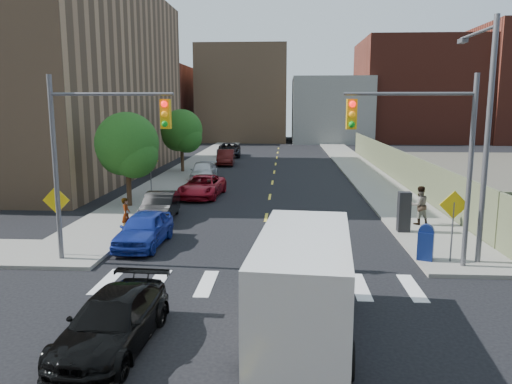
# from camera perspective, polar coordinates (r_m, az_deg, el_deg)

# --- Properties ---
(ground) EXTENTS (160.00, 160.00, 0.00)m
(ground) POSITION_cam_1_polar(r_m,az_deg,el_deg) (13.28, -1.37, -16.60)
(ground) COLOR black
(ground) RESTS_ON ground
(sidewalk_nw) EXTENTS (3.50, 73.00, 0.15)m
(sidewalk_nw) POSITION_cam_1_polar(r_m,az_deg,el_deg) (54.36, -5.87, 3.77)
(sidewalk_nw) COLOR gray
(sidewalk_nw) RESTS_ON ground
(sidewalk_ne) EXTENTS (3.50, 73.00, 0.15)m
(sidewalk_ne) POSITION_cam_1_polar(r_m,az_deg,el_deg) (54.07, 10.60, 3.62)
(sidewalk_ne) COLOR gray
(sidewalk_ne) RESTS_ON ground
(fence_north) EXTENTS (0.12, 44.00, 2.50)m
(fence_north) POSITION_cam_1_polar(r_m,az_deg,el_deg) (41.01, 15.52, 3.08)
(fence_north) COLOR #5F6345
(fence_north) RESTS_ON ground
(building_nw) EXTENTS (22.00, 30.00, 16.00)m
(building_nw) POSITION_cam_1_polar(r_m,az_deg,el_deg) (47.79, -25.91, 11.50)
(building_nw) COLOR #8C6B4C
(building_nw) RESTS_ON ground
(bg_bldg_west) EXTENTS (14.00, 18.00, 12.00)m
(bg_bldg_west) POSITION_cam_1_polar(r_m,az_deg,el_deg) (85.00, -12.45, 9.83)
(bg_bldg_west) COLOR #592319
(bg_bldg_west) RESTS_ON ground
(bg_bldg_midwest) EXTENTS (14.00, 16.00, 15.00)m
(bg_bldg_midwest) POSITION_cam_1_polar(r_m,az_deg,el_deg) (84.14, -1.37, 11.08)
(bg_bldg_midwest) COLOR #8C6B4C
(bg_bldg_midwest) RESTS_ON ground
(bg_bldg_center) EXTENTS (12.00, 16.00, 10.00)m
(bg_bldg_center) POSITION_cam_1_polar(r_m,az_deg,el_deg) (82.13, 8.43, 9.26)
(bg_bldg_center) COLOR gray
(bg_bldg_center) RESTS_ON ground
(bg_bldg_east) EXTENTS (18.00, 18.00, 16.00)m
(bg_bldg_east) POSITION_cam_1_polar(r_m,az_deg,el_deg) (86.44, 17.82, 10.92)
(bg_bldg_east) COLOR #592319
(bg_bldg_east) RESTS_ON ground
(signal_nw) EXTENTS (4.59, 0.30, 7.00)m
(signal_nw) POSITION_cam_1_polar(r_m,az_deg,el_deg) (19.21, -18.02, 5.29)
(signal_nw) COLOR #59595E
(signal_nw) RESTS_ON ground
(signal_ne) EXTENTS (4.59, 0.30, 7.00)m
(signal_ne) POSITION_cam_1_polar(r_m,az_deg,el_deg) (18.56, 19.04, 5.08)
(signal_ne) COLOR #59595E
(signal_ne) RESTS_ON ground
(streetlight_ne) EXTENTS (0.25, 3.70, 9.00)m
(streetlight_ne) POSITION_cam_1_polar(r_m,az_deg,el_deg) (20.07, 24.61, 7.04)
(streetlight_ne) COLOR #59595E
(streetlight_ne) RESTS_ON ground
(warn_sign_nw) EXTENTS (1.06, 0.06, 2.83)m
(warn_sign_nw) POSITION_cam_1_polar(r_m,az_deg,el_deg) (20.72, -21.82, -1.71)
(warn_sign_nw) COLOR #59595E
(warn_sign_nw) RESTS_ON ground
(warn_sign_ne) EXTENTS (1.06, 0.06, 2.83)m
(warn_sign_ne) POSITION_cam_1_polar(r_m,az_deg,el_deg) (19.74, 21.63, -2.25)
(warn_sign_ne) COLOR #59595E
(warn_sign_ne) RESTS_ON ground
(warn_sign_midwest) EXTENTS (1.06, 0.06, 2.83)m
(warn_sign_midwest) POSITION_cam_1_polar(r_m,az_deg,el_deg) (33.26, -11.97, 2.98)
(warn_sign_midwest) COLOR #59595E
(warn_sign_midwest) RESTS_ON ground
(tree_west_near) EXTENTS (3.66, 3.64, 5.52)m
(tree_west_near) POSITION_cam_1_polar(r_m,az_deg,el_deg) (29.40, -14.49, 4.89)
(tree_west_near) COLOR #332114
(tree_west_near) RESTS_ON ground
(tree_west_far) EXTENTS (3.66, 3.64, 5.52)m
(tree_west_far) POSITION_cam_1_polar(r_m,az_deg,el_deg) (43.88, -8.48, 6.69)
(tree_west_far) COLOR #332114
(tree_west_far) RESTS_ON ground
(parked_car_blue) EXTENTS (1.88, 4.34, 1.46)m
(parked_car_blue) POSITION_cam_1_polar(r_m,az_deg,el_deg) (21.70, -12.67, -4.15)
(parked_car_blue) COLOR #1B3198
(parked_car_blue) RESTS_ON ground
(parked_car_black) EXTENTS (1.76, 4.37, 1.41)m
(parked_car_black) POSITION_cam_1_polar(r_m,az_deg,el_deg) (26.41, -10.92, -1.61)
(parked_car_black) COLOR black
(parked_car_black) RESTS_ON ground
(parked_car_red) EXTENTS (2.70, 5.21, 1.40)m
(parked_car_red) POSITION_cam_1_polar(r_m,az_deg,el_deg) (32.42, -6.14, 0.65)
(parked_car_red) COLOR maroon
(parked_car_red) RESTS_ON ground
(parked_car_silver) EXTENTS (1.77, 4.23, 1.22)m
(parked_car_silver) POSITION_cam_1_polar(r_m,az_deg,el_deg) (40.51, -5.85, 2.40)
(parked_car_silver) COLOR #ACB0B4
(parked_car_silver) RESTS_ON ground
(parked_car_white) EXTENTS (2.24, 4.64, 1.53)m
(parked_car_white) POSITION_cam_1_polar(r_m,az_deg,el_deg) (39.33, -6.13, 2.39)
(parked_car_white) COLOR silver
(parked_car_white) RESTS_ON ground
(parked_car_maroon) EXTENTS (1.85, 4.63, 1.50)m
(parked_car_maroon) POSITION_cam_1_polar(r_m,az_deg,el_deg) (49.53, -3.46, 3.98)
(parked_car_maroon) COLOR #3C0D0C
(parked_car_maroon) RESTS_ON ground
(parked_car_grey) EXTENTS (3.04, 5.83, 1.57)m
(parked_car_grey) POSITION_cam_1_polar(r_m,az_deg,el_deg) (57.31, -3.11, 4.84)
(parked_car_grey) COLOR black
(parked_car_grey) RESTS_ON ground
(black_sedan) EXTENTS (2.16, 4.70, 1.33)m
(black_sedan) POSITION_cam_1_polar(r_m,az_deg,el_deg) (13.15, -16.07, -14.08)
(black_sedan) COLOR black
(black_sedan) RESTS_ON ground
(cargo_van) EXTENTS (2.90, 6.10, 2.71)m
(cargo_van) POSITION_cam_1_polar(r_m,az_deg,el_deg) (13.26, 5.48, -9.99)
(cargo_van) COLOR silver
(cargo_van) RESTS_ON ground
(mailbox) EXTENTS (0.68, 0.60, 1.38)m
(mailbox) POSITION_cam_1_polar(r_m,az_deg,el_deg) (19.88, 18.82, -5.49)
(mailbox) COLOR #0D1B50
(mailbox) RESTS_ON sidewalk_ne
(payphone) EXTENTS (0.56, 0.46, 1.85)m
(payphone) POSITION_cam_1_polar(r_m,az_deg,el_deg) (23.87, 16.56, -2.18)
(payphone) COLOR black
(payphone) RESTS_ON sidewalk_ne
(pedestrian_west) EXTENTS (0.45, 0.62, 1.57)m
(pedestrian_west) POSITION_cam_1_polar(r_m,az_deg,el_deg) (23.72, -14.62, -2.51)
(pedestrian_west) COLOR gray
(pedestrian_west) RESTS_ON sidewalk_nw
(pedestrian_east) EXTENTS (1.06, 0.91, 1.89)m
(pedestrian_east) POSITION_cam_1_polar(r_m,az_deg,el_deg) (25.53, 18.18, -1.45)
(pedestrian_east) COLOR gray
(pedestrian_east) RESTS_ON sidewalk_ne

